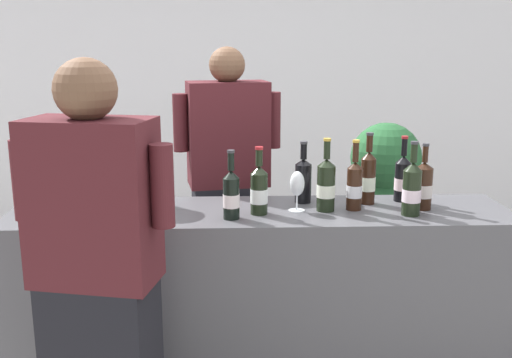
% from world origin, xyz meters
% --- Properties ---
extents(wall_back, '(8.00, 0.10, 2.80)m').
position_xyz_m(wall_back, '(0.00, 2.60, 1.40)').
color(wall_back, white).
rests_on(wall_back, ground_plane).
extents(counter, '(2.33, 0.52, 0.94)m').
position_xyz_m(counter, '(0.00, 0.00, 0.47)').
color(counter, '#4C4C51').
rests_on(counter, ground_plane).
extents(wine_bottle_0, '(0.07, 0.07, 0.35)m').
position_xyz_m(wine_bottle_0, '(0.52, 0.10, 1.07)').
color(wine_bottle_0, black).
rests_on(wine_bottle_0, counter).
extents(wine_bottle_1, '(0.08, 0.08, 0.32)m').
position_xyz_m(wine_bottle_1, '(0.70, 0.15, 1.06)').
color(wine_bottle_1, black).
rests_on(wine_bottle_1, counter).
extents(wine_bottle_2, '(0.08, 0.08, 0.33)m').
position_xyz_m(wine_bottle_2, '(-0.91, -0.09, 1.06)').
color(wine_bottle_2, black).
rests_on(wine_bottle_2, counter).
extents(wine_bottle_3, '(0.08, 0.08, 0.31)m').
position_xyz_m(wine_bottle_3, '(-0.01, -0.05, 1.05)').
color(wine_bottle_3, black).
rests_on(wine_bottle_3, counter).
extents(wine_bottle_4, '(0.09, 0.09, 0.34)m').
position_xyz_m(wine_bottle_4, '(0.30, -0.01, 1.06)').
color(wine_bottle_4, black).
rests_on(wine_bottle_4, counter).
extents(wine_bottle_5, '(0.08, 0.08, 0.34)m').
position_xyz_m(wine_bottle_5, '(0.67, -0.10, 1.06)').
color(wine_bottle_5, black).
rests_on(wine_bottle_5, counter).
extents(wine_bottle_6, '(0.07, 0.07, 0.33)m').
position_xyz_m(wine_bottle_6, '(0.43, 0.00, 1.06)').
color(wine_bottle_6, black).
rests_on(wine_bottle_6, counter).
extents(wine_bottle_7, '(0.07, 0.07, 0.31)m').
position_xyz_m(wine_bottle_7, '(-0.14, -0.12, 1.05)').
color(wine_bottle_7, black).
rests_on(wine_bottle_7, counter).
extents(wine_bottle_8, '(0.08, 0.08, 0.30)m').
position_xyz_m(wine_bottle_8, '(0.21, 0.14, 1.06)').
color(wine_bottle_8, black).
rests_on(wine_bottle_8, counter).
extents(wine_bottle_9, '(0.08, 0.08, 0.33)m').
position_xyz_m(wine_bottle_9, '(-0.92, 0.07, 1.07)').
color(wine_bottle_9, black).
rests_on(wine_bottle_9, counter).
extents(wine_bottle_10, '(0.08, 0.08, 0.31)m').
position_xyz_m(wine_bottle_10, '(0.76, -0.00, 1.05)').
color(wine_bottle_10, black).
rests_on(wine_bottle_10, counter).
extents(wine_glass, '(0.08, 0.08, 0.19)m').
position_xyz_m(wine_glass, '(0.17, -0.01, 1.06)').
color(wine_glass, silver).
rests_on(wine_glass, counter).
extents(ice_bucket, '(0.21, 0.21, 0.19)m').
position_xyz_m(ice_bucket, '(-0.51, 0.04, 1.04)').
color(ice_bucket, silver).
rests_on(ice_bucket, counter).
extents(person_server, '(0.58, 0.31, 1.68)m').
position_xyz_m(person_server, '(-0.16, 0.55, 0.82)').
color(person_server, black).
rests_on(person_server, ground_plane).
extents(person_guest, '(0.58, 0.32, 1.66)m').
position_xyz_m(person_guest, '(-0.61, -0.64, 0.81)').
color(person_guest, black).
rests_on(person_guest, ground_plane).
extents(potted_shrub, '(0.42, 0.54, 1.24)m').
position_xyz_m(potted_shrub, '(0.78, 0.88, 0.77)').
color(potted_shrub, brown).
rests_on(potted_shrub, ground_plane).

